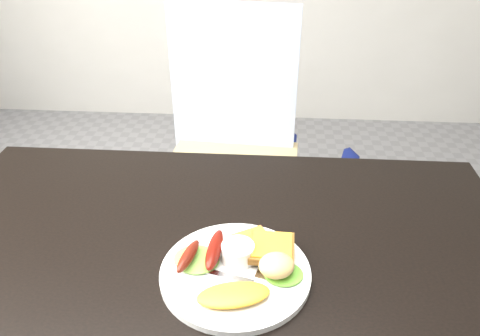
# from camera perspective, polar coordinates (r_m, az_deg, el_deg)

# --- Properties ---
(dining_table) EXTENTS (1.20, 0.80, 0.04)m
(dining_table) POSITION_cam_1_polar(r_m,az_deg,el_deg) (0.90, -3.26, -12.15)
(dining_table) COLOR black
(dining_table) RESTS_ON ground
(dining_chair) EXTENTS (0.50, 0.50, 0.06)m
(dining_chair) POSITION_cam_1_polar(r_m,az_deg,el_deg) (1.68, -1.26, -0.90)
(dining_chair) COLOR tan
(dining_chair) RESTS_ON ground
(person) EXTENTS (0.70, 0.59, 1.64)m
(person) POSITION_cam_1_polar(r_m,az_deg,el_deg) (1.34, 0.67, 8.34)
(person) COLOR navy
(person) RESTS_ON ground
(plate) EXTENTS (0.27, 0.27, 0.01)m
(plate) POSITION_cam_1_polar(r_m,az_deg,el_deg) (0.85, -0.57, -12.66)
(plate) COLOR white
(plate) RESTS_ON dining_table
(lettuce_left) EXTENTS (0.11, 0.10, 0.01)m
(lettuce_left) POSITION_cam_1_polar(r_m,az_deg,el_deg) (0.87, -5.32, -11.01)
(lettuce_left) COLOR #5A9531
(lettuce_left) RESTS_ON plate
(lettuce_right) EXTENTS (0.07, 0.06, 0.01)m
(lettuce_right) POSITION_cam_1_polar(r_m,az_deg,el_deg) (0.84, 5.31, -12.72)
(lettuce_right) COLOR #458E23
(lettuce_right) RESTS_ON plate
(omelette) EXTENTS (0.13, 0.09, 0.02)m
(omelette) POSITION_cam_1_polar(r_m,az_deg,el_deg) (0.79, -0.80, -15.20)
(omelette) COLOR yellow
(omelette) RESTS_ON plate
(sausage_a) EXTENTS (0.04, 0.09, 0.02)m
(sausage_a) POSITION_cam_1_polar(r_m,az_deg,el_deg) (0.85, -6.34, -10.61)
(sausage_a) COLOR #5E0E0F
(sausage_a) RESTS_ON lettuce_left
(sausage_b) EXTENTS (0.03, 0.11, 0.03)m
(sausage_b) POSITION_cam_1_polar(r_m,az_deg,el_deg) (0.86, -3.13, -9.88)
(sausage_b) COLOR #6C0803
(sausage_b) RESTS_ON lettuce_left
(ramekin) EXTENTS (0.07, 0.07, 0.03)m
(ramekin) POSITION_cam_1_polar(r_m,az_deg,el_deg) (0.86, -0.26, -10.30)
(ramekin) COLOR white
(ramekin) RESTS_ON plate
(toast_a) EXTENTS (0.09, 0.09, 0.01)m
(toast_a) POSITION_cam_1_polar(r_m,az_deg,el_deg) (0.90, 1.71, -8.99)
(toast_a) COLOR brown
(toast_a) RESTS_ON plate
(toast_b) EXTENTS (0.08, 0.08, 0.01)m
(toast_b) POSITION_cam_1_polar(r_m,az_deg,el_deg) (0.86, 3.90, -9.74)
(toast_b) COLOR olive
(toast_b) RESTS_ON toast_a
(potato_salad) EXTENTS (0.08, 0.08, 0.03)m
(potato_salad) POSITION_cam_1_polar(r_m,az_deg,el_deg) (0.83, 4.47, -11.75)
(potato_salad) COLOR #C7C184
(potato_salad) RESTS_ON lettuce_right
(fork) EXTENTS (0.14, 0.05, 0.00)m
(fork) POSITION_cam_1_polar(r_m,az_deg,el_deg) (0.84, -3.17, -12.65)
(fork) COLOR #ADAFB7
(fork) RESTS_ON plate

